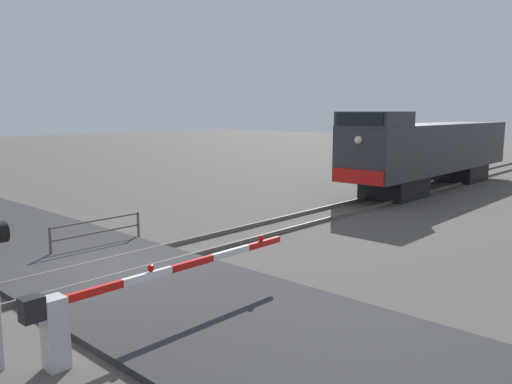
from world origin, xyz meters
name	(u,v)px	position (x,y,z in m)	size (l,w,h in m)	color
ground_plane	(103,273)	(0.00, 0.00, 0.00)	(160.00, 160.00, 0.00)	#514C47
rail_track_left	(89,265)	(-0.72, 0.00, 0.07)	(0.08, 80.00, 0.15)	#59544C
rail_track_right	(118,276)	(0.72, 0.00, 0.07)	(0.08, 80.00, 0.15)	#59544C
road_surface	(103,270)	(0.00, 0.00, 0.07)	(36.00, 5.14, 0.14)	#2D2D30
locomotive	(431,150)	(0.00, 20.48, 2.18)	(2.78, 15.98, 4.30)	black
crossing_gate	(100,306)	(4.04, -2.42, 0.86)	(0.36, 6.32, 1.37)	silver
guard_railing	(97,229)	(-2.31, 1.20, 0.63)	(0.08, 3.14, 0.95)	#4C4742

